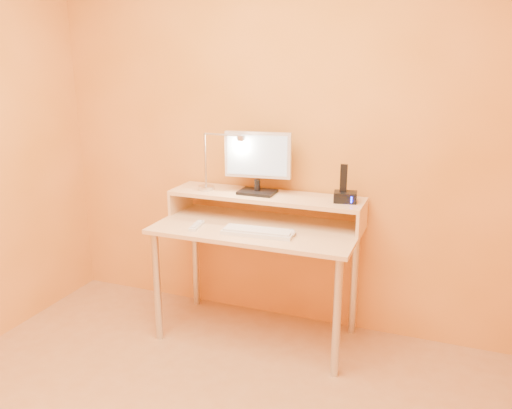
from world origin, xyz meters
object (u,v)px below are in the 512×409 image
at_px(phone_dock, 345,197).
at_px(remote_control, 197,226).
at_px(keyboard, 258,233).
at_px(monitor_panel, 258,155).
at_px(mouse, 291,233).
at_px(lamp_base, 206,188).

distance_m(phone_dock, remote_control, 0.88).
relative_size(keyboard, remote_control, 2.50).
relative_size(monitor_panel, mouse, 4.11).
bearing_deg(keyboard, lamp_base, 146.49).
bearing_deg(remote_control, phone_dock, 11.94).
relative_size(lamp_base, remote_control, 0.62).
bearing_deg(keyboard, monitor_panel, 106.86).
xyz_separation_m(monitor_panel, lamp_base, (-0.33, -0.04, -0.23)).
height_order(lamp_base, phone_dock, phone_dock).
relative_size(lamp_base, keyboard, 0.25).
height_order(monitor_panel, remote_control, monitor_panel).
bearing_deg(monitor_panel, phone_dock, -8.08).
relative_size(phone_dock, remote_control, 0.80).
bearing_deg(lamp_base, phone_dock, 1.96).
distance_m(monitor_panel, keyboard, 0.50).
distance_m(mouse, remote_control, 0.56).
distance_m(monitor_panel, remote_control, 0.56).
bearing_deg(monitor_panel, keyboard, -76.37).
bearing_deg(phone_dock, keyboard, -155.60).
bearing_deg(phone_dock, remote_control, -169.16).
distance_m(monitor_panel, lamp_base, 0.40).
distance_m(lamp_base, mouse, 0.67).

